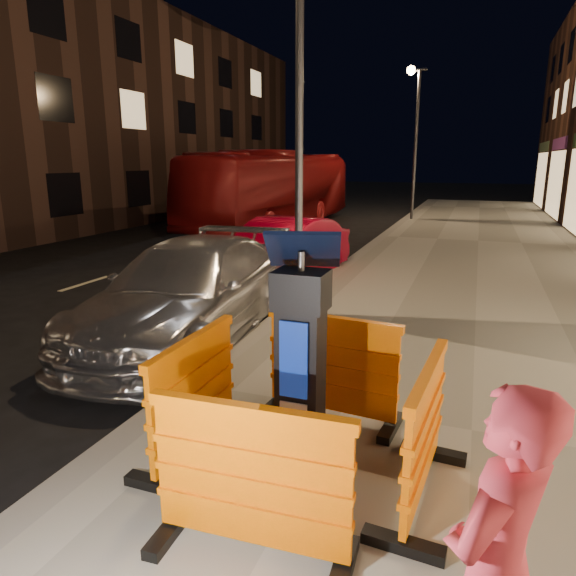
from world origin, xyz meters
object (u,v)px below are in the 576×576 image
(parking_kiosk, at_px, (301,364))
(barrier_back, at_px, (332,369))
(barrier_kerbside, at_px, (194,395))
(bus_doubledecker, at_px, (274,226))
(barrier_front, at_px, (251,482))
(car_silver, at_px, (192,338))
(car_red, at_px, (281,282))
(man, at_px, (495,574))
(barrier_bldgside, at_px, (424,435))

(parking_kiosk, distance_m, barrier_back, 1.04)
(barrier_kerbside, distance_m, bus_doubledecker, 16.79)
(barrier_back, bearing_deg, barrier_front, -84.53)
(car_silver, bearing_deg, barrier_front, -59.12)
(car_red, bearing_deg, barrier_front, -61.07)
(barrier_back, xyz_separation_m, car_red, (-2.75, 5.87, -0.67))
(barrier_kerbside, xyz_separation_m, man, (2.32, -1.57, 0.31))
(barrier_front, xyz_separation_m, barrier_bldgside, (0.95, 0.95, 0.00))
(parking_kiosk, distance_m, car_red, 7.43)
(car_red, xyz_separation_m, bus_doubledecker, (-3.73, 9.02, 0.00))
(barrier_front, distance_m, car_silver, 4.76)
(barrier_front, xyz_separation_m, bus_doubledecker, (-6.49, 16.79, -0.67))
(barrier_bldgside, bearing_deg, barrier_kerbside, 94.47)
(barrier_front, xyz_separation_m, barrier_back, (0.00, 1.90, 0.00))
(barrier_bldgside, height_order, bus_doubledecker, bus_doubledecker)
(barrier_back, distance_m, man, 2.89)
(barrier_bldgside, bearing_deg, barrier_back, 49.47)
(bus_doubledecker, bearing_deg, parking_kiosk, -63.44)
(car_red, bearing_deg, barrier_back, -55.45)
(barrier_back, relative_size, man, 0.80)
(barrier_back, xyz_separation_m, man, (1.37, -2.52, 0.31))
(car_silver, bearing_deg, bus_doubledecker, 102.00)
(barrier_front, xyz_separation_m, car_red, (-2.75, 7.77, -0.67))
(barrier_kerbside, bearing_deg, man, -123.73)
(car_silver, xyz_separation_m, car_red, (-0.04, 3.91, 0.00))
(barrier_kerbside, relative_size, car_silver, 0.27)
(barrier_back, relative_size, car_red, 0.32)
(car_red, xyz_separation_m, man, (4.12, -8.39, 0.98))
(barrier_back, distance_m, bus_doubledecker, 16.25)
(barrier_front, relative_size, barrier_bldgside, 1.00)
(parking_kiosk, distance_m, bus_doubledecker, 17.15)
(car_silver, distance_m, bus_doubledecker, 13.47)
(barrier_back, distance_m, car_silver, 3.41)
(parking_kiosk, height_order, man, parking_kiosk)
(bus_doubledecker, bearing_deg, barrier_front, -64.59)
(parking_kiosk, xyz_separation_m, man, (1.37, -1.57, -0.10))
(barrier_back, distance_m, barrier_bldgside, 1.34)
(barrier_back, height_order, car_silver, barrier_back)
(man, bearing_deg, barrier_kerbside, -94.89)
(barrier_front, bearing_deg, barrier_back, 87.47)
(barrier_front, bearing_deg, barrier_kerbside, 132.47)
(barrier_front, bearing_deg, bus_doubledecker, 108.59)
(barrier_kerbside, bearing_deg, barrier_bldgside, -89.53)
(barrier_bldgside, xyz_separation_m, car_silver, (-3.66, 2.91, -0.67))
(barrier_front, bearing_deg, barrier_bldgside, 42.47)
(man, bearing_deg, car_silver, -108.36)
(barrier_bldgside, xyz_separation_m, man, (0.42, -1.57, 0.31))
(car_silver, distance_m, man, 6.14)
(car_silver, distance_m, car_red, 3.91)
(barrier_back, bearing_deg, barrier_kerbside, -129.53)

